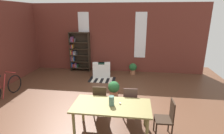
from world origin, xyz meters
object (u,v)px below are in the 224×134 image
dining_chair_far_right (130,101)px  potted_plant_by_shelf (114,88)px  potted_plant_corner (133,68)px  armchair_white (102,70)px  dining_table (112,108)px  bookshelf_tall (79,52)px  vase_on_table (112,101)px  dining_chair_far_left (100,99)px  dining_chair_head_right (167,117)px  bicycle_second (4,88)px

dining_chair_far_right → potted_plant_by_shelf: (-0.63, 1.32, -0.21)m
potted_plant_by_shelf → potted_plant_corner: 2.64m
armchair_white → potted_plant_by_shelf: 2.24m
dining_table → armchair_white: bearing=104.3°
bookshelf_tall → armchair_white: bearing=-27.9°
armchair_white → bookshelf_tall: bearing=152.1°
vase_on_table → bookshelf_tall: 5.35m
dining_chair_far_left → bookshelf_tall: size_ratio=0.48×
vase_on_table → dining_chair_far_left: (-0.42, 0.69, -0.35)m
dining_table → dining_chair_far_right: bearing=58.1°
dining_table → bookshelf_tall: bookshelf_tall is taller
dining_chair_head_right → bookshelf_tall: bookshelf_tall is taller
dining_chair_far_left → potted_plant_corner: (0.86, 3.88, -0.21)m
bookshelf_tall → armchair_white: size_ratio=2.17×
potted_plant_by_shelf → armchair_white: bearing=112.1°
dining_chair_far_right → bicycle_second: dining_chair_far_right is taller
armchair_white → dining_table: bearing=-75.7°
dining_table → dining_chair_far_left: dining_chair_far_left is taller
dining_chair_far_left → bicycle_second: 3.67m
dining_chair_head_right → dining_chair_far_left: 1.88m
potted_plant_by_shelf → dining_chair_far_left: bearing=-99.9°
vase_on_table → potted_plant_by_shelf: vase_on_table is taller
dining_table → vase_on_table: bearing=-180.0°
vase_on_table → potted_plant_corner: (0.43, 4.57, -0.56)m
dining_table → potted_plant_corner: (0.43, 4.57, -0.36)m
dining_chair_far_right → potted_plant_corner: size_ratio=1.74×
bookshelf_tall → potted_plant_corner: 2.90m
dining_chair_far_left → bookshelf_tall: 4.56m
dining_chair_far_right → potted_plant_corner: dining_chair_far_right is taller
bookshelf_tall → armchair_white: (1.33, -0.71, -0.71)m
dining_chair_head_right → bicycle_second: size_ratio=0.57×
armchair_white → bicycle_second: (-2.99, -2.70, 0.06)m
dining_chair_far_right → dining_chair_far_left: same height
armchair_white → bicycle_second: 4.03m
dining_chair_head_right → vase_on_table: bearing=-179.9°
bicycle_second → potted_plant_by_shelf: size_ratio=2.95×
potted_plant_by_shelf → potted_plant_corner: potted_plant_by_shelf is taller
vase_on_table → potted_plant_corner: vase_on_table is taller
dining_table → dining_chair_head_right: dining_chair_head_right is taller
vase_on_table → dining_chair_far_left: 0.89m
bicycle_second → potted_plant_corner: bearing=35.6°
armchair_white → potted_plant_by_shelf: (0.84, -2.08, 0.03)m
dining_chair_far_right → bookshelf_tall: bookshelf_tall is taller
potted_plant_corner → armchair_white: bearing=-161.6°
bookshelf_tall → potted_plant_by_shelf: size_ratio=3.53×
dining_chair_head_right → dining_chair_far_left: bearing=158.5°
bicycle_second → potted_plant_by_shelf: bicycle_second is taller
dining_chair_head_right → potted_plant_by_shelf: bearing=127.2°
vase_on_table → bookshelf_tall: bearing=116.3°
dining_chair_far_right → armchair_white: 3.70m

